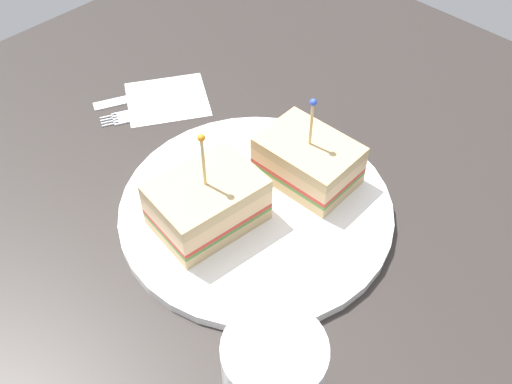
# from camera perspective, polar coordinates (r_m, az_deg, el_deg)

# --- Properties ---
(ground_plane) EXTENTS (0.94, 0.94, 0.02)m
(ground_plane) POSITION_cam_1_polar(r_m,az_deg,el_deg) (0.61, -0.00, -2.61)
(ground_plane) COLOR #2D2826
(plate) EXTENTS (0.27, 0.27, 0.01)m
(plate) POSITION_cam_1_polar(r_m,az_deg,el_deg) (0.60, -0.00, -1.65)
(plate) COLOR white
(plate) RESTS_ON ground_plane
(sandwich_half_front) EXTENTS (0.08, 0.11, 0.11)m
(sandwich_half_front) POSITION_cam_1_polar(r_m,az_deg,el_deg) (0.56, -4.74, -1.03)
(sandwich_half_front) COLOR tan
(sandwich_half_front) RESTS_ON plate
(sandwich_half_back) EXTENTS (0.10, 0.07, 0.10)m
(sandwich_half_back) POSITION_cam_1_polar(r_m,az_deg,el_deg) (0.60, 5.03, 3.02)
(sandwich_half_back) COLOR tan
(sandwich_half_back) RESTS_ON plate
(drink_glass) EXTENTS (0.07, 0.07, 0.09)m
(drink_glass) POSITION_cam_1_polar(r_m,az_deg,el_deg) (0.45, 1.66, -17.88)
(drink_glass) COLOR #B74C33
(drink_glass) RESTS_ON ground_plane
(napkin) EXTENTS (0.12, 0.13, 0.00)m
(napkin) POSITION_cam_1_polar(r_m,az_deg,el_deg) (0.74, -8.55, 8.85)
(napkin) COLOR white
(napkin) RESTS_ON ground_plane
(fork) EXTENTS (0.06, 0.11, 0.00)m
(fork) POSITION_cam_1_polar(r_m,az_deg,el_deg) (0.72, -11.16, 7.44)
(fork) COLOR silver
(fork) RESTS_ON ground_plane
(knife) EXTENTS (0.06, 0.11, 0.00)m
(knife) POSITION_cam_1_polar(r_m,az_deg,el_deg) (0.75, -11.43, 9.02)
(knife) COLOR silver
(knife) RESTS_ON ground_plane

